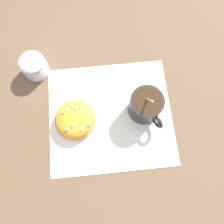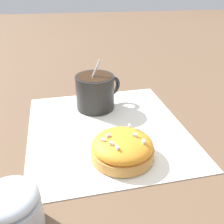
{
  "view_description": "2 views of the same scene",
  "coord_description": "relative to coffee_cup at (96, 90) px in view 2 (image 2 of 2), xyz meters",
  "views": [
    {
      "loc": [
        -0.0,
        -0.15,
        0.55
      ],
      "look_at": [
        0.0,
        -0.0,
        0.04
      ],
      "focal_mm": 35.0,
      "sensor_mm": 36.0,
      "label": 1
    },
    {
      "loc": [
        -0.41,
        0.05,
        0.26
      ],
      "look_at": [
        -0.0,
        -0.01,
        0.04
      ],
      "focal_mm": 42.0,
      "sensor_mm": 36.0,
      "label": 2
    }
  ],
  "objects": [
    {
      "name": "frosted_pastry",
      "position": [
        -0.18,
        -0.02,
        -0.02
      ],
      "size": [
        0.1,
        0.1,
        0.04
      ],
      "color": "#D19347",
      "rests_on": "paper_napkin"
    },
    {
      "name": "ground_plane",
      "position": [
        -0.09,
        -0.01,
        -0.04
      ],
      "size": [
        3.0,
        3.0,
        0.0
      ],
      "primitive_type": "plane",
      "color": "brown"
    },
    {
      "name": "sugar_bowl",
      "position": [
        -0.28,
        0.12,
        -0.01
      ],
      "size": [
        0.07,
        0.07,
        0.06
      ],
      "color": "silver",
      "rests_on": "ground_plane"
    },
    {
      "name": "paper_napkin",
      "position": [
        -0.09,
        -0.01,
        -0.04
      ],
      "size": [
        0.33,
        0.31,
        0.0
      ],
      "color": "white",
      "rests_on": "ground_plane"
    },
    {
      "name": "coffee_cup",
      "position": [
        0.0,
        0.0,
        0.0
      ],
      "size": [
        0.08,
        0.1,
        0.11
      ],
      "color": "black",
      "rests_on": "paper_napkin"
    }
  ]
}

